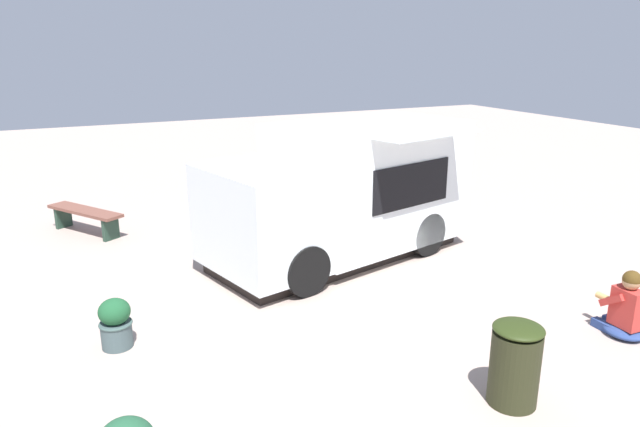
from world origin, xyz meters
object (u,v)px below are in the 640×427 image
object	(u,v)px
planter_flowering_near	(376,182)
planter_flowering_side	(116,323)
trash_bin	(515,363)
plaza_bench	(85,215)
food_truck	(343,195)
person_customer	(625,310)

from	to	relation	value
planter_flowering_near	planter_flowering_side	size ratio (longest dim) A/B	0.96
trash_bin	plaza_bench	bearing A→B (deg)	-65.76
food_truck	person_customer	xyz separation A→B (m)	(-1.89, 4.16, -0.74)
person_customer	trash_bin	bearing A→B (deg)	12.29
planter_flowering_side	food_truck	bearing A→B (deg)	-157.34
food_truck	person_customer	world-z (taller)	food_truck
planter_flowering_near	trash_bin	size ratio (longest dim) A/B	0.68
planter_flowering_side	plaza_bench	xyz separation A→B (m)	(-0.02, -4.93, 0.05)
person_customer	trash_bin	xyz separation A→B (m)	(2.33, 0.51, 0.10)
planter_flowering_near	food_truck	bearing A→B (deg)	51.59
person_customer	plaza_bench	bearing A→B (deg)	-51.51
planter_flowering_near	plaza_bench	world-z (taller)	planter_flowering_near
food_truck	person_customer	distance (m)	4.63
food_truck	planter_flowering_near	distance (m)	4.50
planter_flowering_near	trash_bin	xyz separation A→B (m)	(3.19, 8.14, 0.16)
trash_bin	planter_flowering_side	bearing A→B (deg)	-39.83
food_truck	planter_flowering_near	world-z (taller)	food_truck
planter_flowering_near	plaza_bench	distance (m)	6.76
food_truck	plaza_bench	size ratio (longest dim) A/B	2.83
person_customer	planter_flowering_near	world-z (taller)	person_customer
planter_flowering_side	plaza_bench	distance (m)	4.93
person_customer	planter_flowering_side	size ratio (longest dim) A/B	1.40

